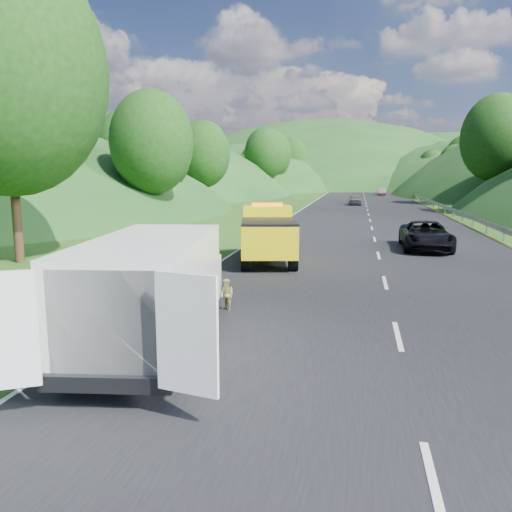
% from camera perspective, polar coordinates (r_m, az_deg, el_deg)
% --- Properties ---
extents(ground, '(320.00, 320.00, 0.00)m').
position_cam_1_polar(ground, '(14.57, 3.40, -5.96)').
color(ground, '#38661E').
rests_on(ground, ground).
extents(road_surface, '(14.00, 200.00, 0.02)m').
position_cam_1_polar(road_surface, '(54.06, 12.63, 5.15)').
color(road_surface, black).
rests_on(road_surface, ground).
extents(guardrail, '(0.06, 140.00, 1.52)m').
position_cam_1_polar(guardrail, '(67.04, 18.72, 5.66)').
color(guardrail, gray).
rests_on(guardrail, ground).
extents(tree_line_left, '(14.00, 140.00, 14.00)m').
position_cam_1_polar(tree_line_left, '(76.92, -4.36, 6.56)').
color(tree_line_left, '#245318').
rests_on(tree_line_left, ground).
extents(hills_backdrop, '(201.00, 288.60, 44.00)m').
position_cam_1_polar(hills_backdrop, '(148.73, 13.36, 7.72)').
color(hills_backdrop, '#2D5B23').
rests_on(hills_backdrop, ground).
extents(tow_truck, '(3.31, 6.21, 2.53)m').
position_cam_1_polar(tow_truck, '(21.80, 1.36, 2.53)').
color(tow_truck, black).
rests_on(tow_truck, ground).
extents(white_van, '(4.01, 7.39, 2.50)m').
position_cam_1_polar(white_van, '(11.23, -11.70, -3.37)').
color(white_van, black).
rests_on(white_van, ground).
extents(woman, '(0.57, 0.71, 1.76)m').
position_cam_1_polar(woman, '(14.92, -8.39, -5.67)').
color(woman, silver).
rests_on(woman, ground).
extents(child, '(0.56, 0.55, 0.91)m').
position_cam_1_polar(child, '(14.25, -3.34, -6.30)').
color(child, tan).
rests_on(child, ground).
extents(worker, '(1.29, 1.04, 1.75)m').
position_cam_1_polar(worker, '(10.42, -9.65, -12.47)').
color(worker, black).
rests_on(worker, ground).
extents(suitcase, '(0.41, 0.28, 0.62)m').
position_cam_1_polar(suitcase, '(16.05, -14.65, -3.67)').
color(suitcase, '#54523F').
rests_on(suitcase, ground).
extents(spare_tire, '(0.70, 0.70, 0.20)m').
position_cam_1_polar(spare_tire, '(9.85, -12.30, -13.90)').
color(spare_tire, black).
rests_on(spare_tire, ground).
extents(passing_suv, '(2.41, 5.15, 1.43)m').
position_cam_1_polar(passing_suv, '(26.91, 18.75, 0.69)').
color(passing_suv, black).
rests_on(passing_suv, ground).
extents(dist_car_a, '(1.59, 3.95, 1.35)m').
position_cam_1_polar(dist_car_a, '(62.48, 11.28, 5.74)').
color(dist_car_a, '#434247').
rests_on(dist_car_a, ground).
extents(dist_car_b, '(1.38, 3.95, 1.30)m').
position_cam_1_polar(dist_car_b, '(91.20, 14.11, 6.75)').
color(dist_car_b, '#754E53').
rests_on(dist_car_b, ground).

